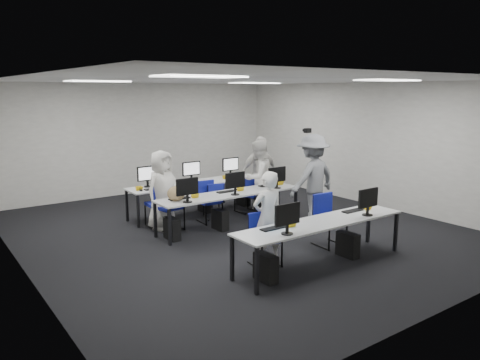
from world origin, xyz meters
TOP-DOWN VIEW (x-y plane):
  - room at (0.00, 0.00)m, footprint 9.00×9.02m
  - ceiling_panels at (0.00, 0.00)m, footprint 5.20×4.60m
  - desk_front at (0.00, -2.40)m, footprint 3.20×0.70m
  - desk_mid at (0.00, 0.20)m, footprint 3.20×0.70m
  - desk_back at (0.00, 1.60)m, footprint 3.20×0.70m
  - equipment_front at (-0.19, -2.42)m, footprint 2.51×0.41m
  - equipment_mid at (-0.19, 0.18)m, footprint 2.91×0.41m
  - equipment_back at (0.19, 1.62)m, footprint 2.91×0.41m
  - chair_0 at (-0.75, -1.88)m, footprint 0.46×0.50m
  - chair_1 at (0.82, -1.79)m, footprint 0.50×0.54m
  - chair_2 at (-1.10, 0.81)m, footprint 0.53×0.56m
  - chair_3 at (-0.12, 0.83)m, footprint 0.47×0.50m
  - chair_4 at (1.10, 0.86)m, footprint 0.50×0.53m
  - chair_5 at (-1.16, 1.12)m, footprint 0.48×0.52m
  - chair_6 at (0.12, 1.01)m, footprint 0.50×0.53m
  - chair_7 at (1.02, 1.01)m, footprint 0.42×0.46m
  - handbag at (-1.21, 0.25)m, footprint 0.39×0.28m
  - student_0 at (-0.63, -1.79)m, footprint 0.58×0.40m
  - student_1 at (1.12, 0.73)m, footprint 0.94×0.80m
  - student_2 at (-1.17, 0.94)m, footprint 0.92×0.76m
  - student_3 at (1.44, 1.06)m, footprint 1.04×0.46m
  - photographer at (1.75, -0.40)m, footprint 1.27×0.79m
  - dslr_camera at (1.74, -0.22)m, footprint 0.15×0.19m

SIDE VIEW (x-z plane):
  - chair_6 at x=0.12m, z-range -0.15..0.66m
  - chair_0 at x=-0.75m, z-range -0.16..0.69m
  - chair_4 at x=1.10m, z-range -0.16..0.69m
  - chair_7 at x=1.02m, z-range -0.16..0.70m
  - chair_3 at x=-0.12m, z-range -0.16..0.72m
  - chair_2 at x=-1.10m, z-range -0.17..0.75m
  - chair_5 at x=-1.16m, z-range -0.17..0.77m
  - chair_1 at x=0.82m, z-range -0.17..0.77m
  - equipment_mid at x=-0.19m, z-range -0.24..0.95m
  - equipment_back at x=0.19m, z-range -0.24..0.95m
  - equipment_front at x=-0.19m, z-range -0.24..0.95m
  - desk_front at x=0.00m, z-range 0.32..1.05m
  - desk_mid at x=0.00m, z-range 0.32..1.05m
  - desk_back at x=0.00m, z-range 0.32..1.05m
  - student_0 at x=-0.63m, z-range 0.00..1.53m
  - student_2 at x=-1.17m, z-range 0.00..1.63m
  - student_1 at x=1.12m, z-range 0.00..1.70m
  - student_3 at x=1.44m, z-range 0.00..1.75m
  - handbag at x=-1.21m, z-range 0.73..1.02m
  - photographer at x=1.75m, z-range 0.00..1.89m
  - room at x=0.00m, z-range 0.00..3.00m
  - dslr_camera at x=1.74m, z-range 1.91..2.01m
  - ceiling_panels at x=0.00m, z-range 2.98..2.99m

